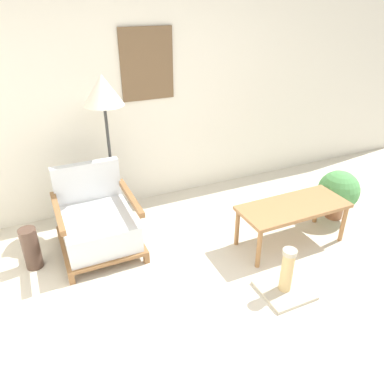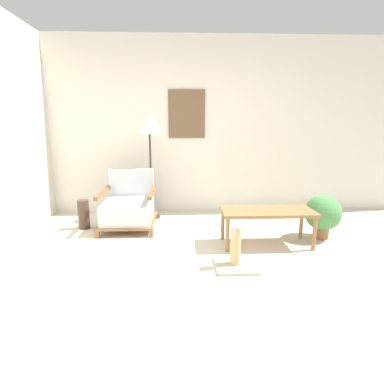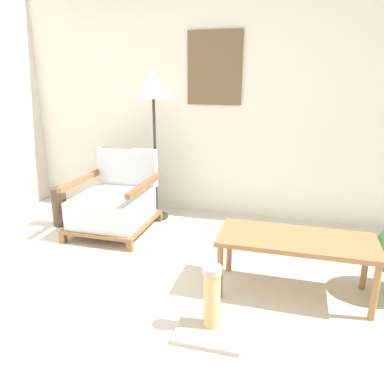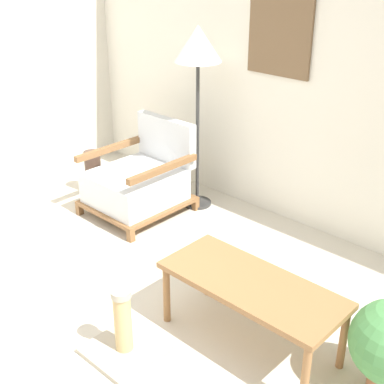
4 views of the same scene
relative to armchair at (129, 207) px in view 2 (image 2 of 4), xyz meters
name	(u,v)px [view 2 (image 2 of 4)]	position (x,y,z in m)	size (l,w,h in m)	color
ground_plane	(217,285)	(1.04, -1.60, -0.28)	(14.00, 14.00, 0.00)	beige
wall_back	(200,127)	(1.03, 0.79, 1.07)	(8.00, 0.09, 2.70)	silver
armchair	(129,207)	(0.00, 0.00, 0.00)	(0.72, 0.79, 0.77)	brown
floor_lamp	(149,128)	(0.27, 0.43, 1.06)	(0.38, 0.38, 1.55)	#2D2D2D
coffee_table	(267,214)	(1.72, -0.69, 0.10)	(1.06, 0.46, 0.43)	olive
vase	(84,214)	(-0.61, -0.04, -0.08)	(0.15, 0.15, 0.40)	#473328
potted_plant	(323,214)	(2.47, -0.51, 0.03)	(0.44, 0.44, 0.55)	#935B3D
scratching_post	(235,256)	(1.26, -1.24, -0.16)	(0.40, 0.40, 0.43)	#B2A893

